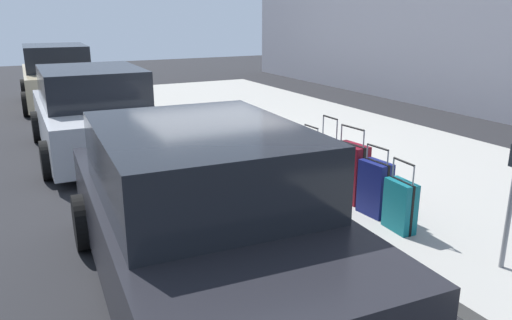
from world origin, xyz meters
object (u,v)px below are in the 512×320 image
(suitcase_maroon_2, at_px, (350,173))
(suitcase_olive_4, at_px, (310,162))
(suitcase_navy_1, at_px, (375,188))
(suitcase_silver_3, at_px, (328,164))
(suitcase_teal_0, at_px, (400,206))
(fire_hydrant, at_px, (262,133))
(bollard_post, at_px, (240,131))
(parked_car_beige_2, at_px, (58,78))
(suitcase_red_5, at_px, (293,154))
(parked_car_charcoal_0, at_px, (202,216))
(parked_car_silver_1, at_px, (94,113))

(suitcase_maroon_2, distance_m, suitcase_olive_4, 1.03)
(suitcase_navy_1, bearing_deg, suitcase_silver_3, -2.87)
(suitcase_teal_0, relative_size, fire_hydrant, 1.06)
(suitcase_teal_0, bearing_deg, suitcase_maroon_2, -4.68)
(fire_hydrant, distance_m, bollard_post, 0.60)
(fire_hydrant, bearing_deg, suitcase_teal_0, 179.32)
(suitcase_olive_4, relative_size, parked_car_beige_2, 0.18)
(suitcase_teal_0, relative_size, suitcase_navy_1, 0.95)
(suitcase_red_5, distance_m, parked_car_charcoal_0, 3.57)
(suitcase_red_5, xyz_separation_m, parked_car_silver_1, (3.08, 2.53, 0.35))
(suitcase_maroon_2, height_order, suitcase_silver_3, suitcase_silver_3)
(fire_hydrant, bearing_deg, parked_car_silver_1, 48.66)
(suitcase_navy_1, height_order, parked_car_charcoal_0, parked_car_charcoal_0)
(suitcase_silver_3, relative_size, fire_hydrant, 1.31)
(suitcase_teal_0, height_order, suitcase_navy_1, suitcase_navy_1)
(suitcase_teal_0, xyz_separation_m, parked_car_beige_2, (11.37, 2.41, 0.35))
(suitcase_red_5, xyz_separation_m, parked_car_charcoal_0, (-2.49, 2.53, 0.35))
(suitcase_teal_0, distance_m, parked_car_charcoal_0, 2.43)
(suitcase_silver_3, relative_size, suitcase_red_5, 1.36)
(suitcase_red_5, bearing_deg, bollard_post, 8.65)
(fire_hydrant, bearing_deg, suitcase_olive_4, -176.84)
(suitcase_silver_3, bearing_deg, fire_hydrant, 1.93)
(suitcase_teal_0, distance_m, suitcase_silver_3, 1.58)
(suitcase_red_5, bearing_deg, suitcase_silver_3, 179.16)
(suitcase_navy_1, xyz_separation_m, parked_car_silver_1, (5.14, 2.46, 0.27))
(suitcase_maroon_2, relative_size, parked_car_silver_1, 0.23)
(suitcase_navy_1, bearing_deg, parked_car_beige_2, 12.79)
(suitcase_teal_0, height_order, parked_car_charcoal_0, parked_car_charcoal_0)
(suitcase_teal_0, bearing_deg, parked_car_beige_2, 11.98)
(parked_car_beige_2, bearing_deg, suitcase_silver_3, -165.57)
(suitcase_maroon_2, bearing_deg, suitcase_silver_3, -2.14)
(parked_car_silver_1, bearing_deg, suitcase_red_5, -140.58)
(suitcase_teal_0, xyz_separation_m, suitcase_navy_1, (0.51, -0.05, 0.04))
(suitcase_red_5, bearing_deg, suitcase_olive_4, 179.99)
(suitcase_teal_0, height_order, suitcase_maroon_2, suitcase_maroon_2)
(suitcase_red_5, bearing_deg, suitcase_maroon_2, 178.71)
(suitcase_maroon_2, height_order, fire_hydrant, suitcase_maroon_2)
(suitcase_navy_1, bearing_deg, bollard_post, 2.58)
(suitcase_maroon_2, height_order, suitcase_olive_4, suitcase_maroon_2)
(suitcase_olive_4, xyz_separation_m, parked_car_charcoal_0, (-1.99, 2.53, 0.36))
(suitcase_olive_4, bearing_deg, fire_hydrant, 3.16)
(bollard_post, relative_size, parked_car_silver_1, 0.16)
(suitcase_silver_3, relative_size, parked_car_silver_1, 0.24)
(suitcase_teal_0, relative_size, parked_car_charcoal_0, 0.19)
(suitcase_navy_1, xyz_separation_m, parked_car_charcoal_0, (-0.43, 2.46, 0.27))
(bollard_post, relative_size, parked_car_charcoal_0, 0.16)
(suitcase_maroon_2, height_order, bollard_post, suitcase_maroon_2)
(fire_hydrant, bearing_deg, bollard_post, 14.45)
(suitcase_silver_3, bearing_deg, suitcase_teal_0, 176.17)
(bollard_post, bearing_deg, suitcase_navy_1, -177.42)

